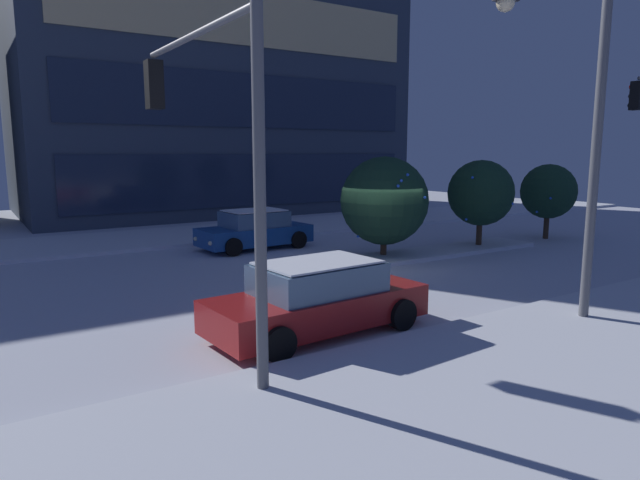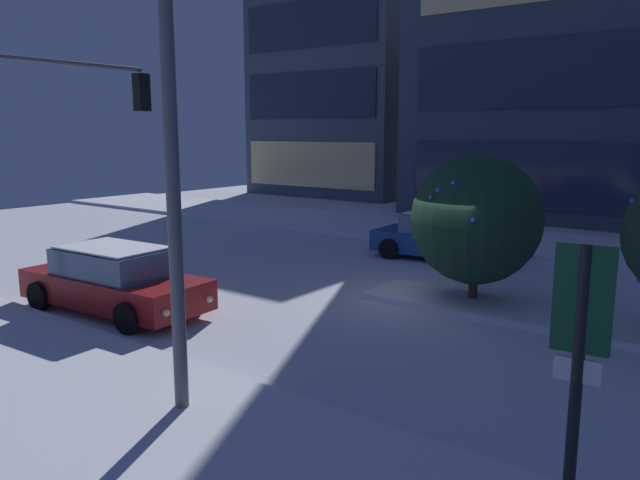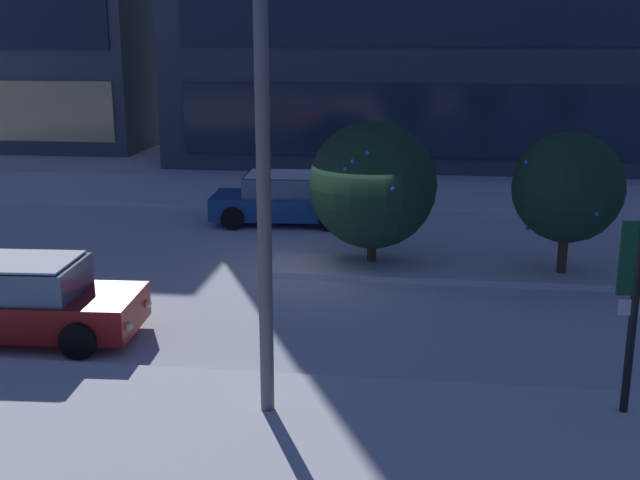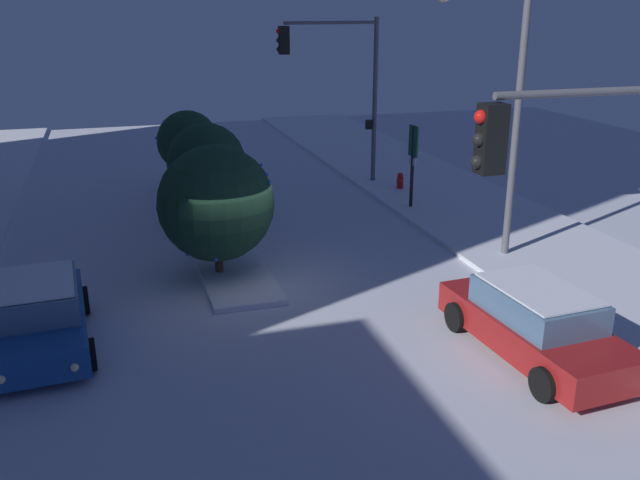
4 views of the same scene
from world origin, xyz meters
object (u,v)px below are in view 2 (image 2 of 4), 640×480
object	(u,v)px
car_near	(114,280)
traffic_light_corner_near_left	(49,126)
street_lamp_arched	(209,69)
decorated_tree_right_of_median	(476,219)
car_far	(442,237)
parking_info_sign	(579,354)

from	to	relation	value
car_near	traffic_light_corner_near_left	bearing A→B (deg)	175.15
street_lamp_arched	decorated_tree_right_of_median	distance (m)	7.93
traffic_light_corner_near_left	car_near	bearing A→B (deg)	-91.31
car_near	street_lamp_arched	size ratio (longest dim) A/B	0.64
car_far	traffic_light_corner_near_left	world-z (taller)	traffic_light_corner_near_left
car_far	parking_info_sign	world-z (taller)	parking_info_sign
car_near	car_far	size ratio (longest dim) A/B	1.08
car_near	parking_info_sign	size ratio (longest dim) A/B	1.60
car_far	street_lamp_arched	bearing A→B (deg)	95.75
traffic_light_corner_near_left	decorated_tree_right_of_median	size ratio (longest dim) A/B	1.66
car_near	decorated_tree_right_of_median	bearing A→B (deg)	37.80
parking_info_sign	decorated_tree_right_of_median	world-z (taller)	decorated_tree_right_of_median
street_lamp_arched	parking_info_sign	size ratio (longest dim) A/B	2.52
car_near	decorated_tree_right_of_median	world-z (taller)	decorated_tree_right_of_median
decorated_tree_right_of_median	car_far	bearing A→B (deg)	124.11
car_far	parking_info_sign	distance (m)	13.73
car_near	decorated_tree_right_of_median	size ratio (longest dim) A/B	1.36
car_near	car_far	xyz separation A→B (m)	(3.37, 9.74, -0.00)
street_lamp_arched	parking_info_sign	xyz separation A→B (m)	(5.21, -0.14, -2.99)
decorated_tree_right_of_median	street_lamp_arched	bearing A→B (deg)	-97.93
street_lamp_arched	decorated_tree_right_of_median	bearing A→B (deg)	-10.09
car_near	street_lamp_arched	xyz separation A→B (m)	(5.23, -1.81, 4.20)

